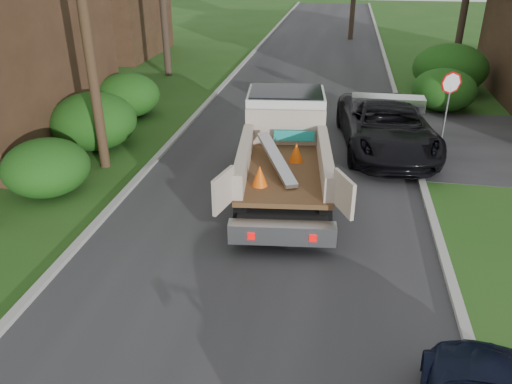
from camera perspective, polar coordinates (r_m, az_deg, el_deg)
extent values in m
plane|color=#214F16|center=(10.53, -0.77, -9.81)|extent=(120.00, 120.00, 0.00)
cube|color=#28282B|center=(19.44, 4.63, 7.67)|extent=(8.00, 90.00, 0.02)
cube|color=#9E9E99|center=(20.17, -7.16, 8.42)|extent=(0.20, 90.00, 0.12)
cube|color=#9E9E99|center=(19.52, 16.78, 6.87)|extent=(0.20, 90.00, 0.12)
cylinder|color=slate|center=(18.48, 20.86, 8.26)|extent=(0.06, 0.06, 2.00)
cylinder|color=#B20A0A|center=(18.20, 21.42, 11.54)|extent=(0.71, 0.32, 0.76)
cube|color=#382317|center=(34.12, -17.49, 18.60)|extent=(7.00, 7.00, 4.50)
ellipsoid|color=#153D0E|center=(14.80, -22.85, 2.61)|extent=(2.34, 2.34, 1.53)
ellipsoid|color=#153D0E|center=(17.71, -18.07, 7.73)|extent=(2.86, 2.86, 1.87)
ellipsoid|color=#153D0E|center=(20.87, -14.53, 10.67)|extent=(2.60, 2.60, 1.70)
ellipsoid|color=#153D0E|center=(22.42, 20.69, 10.88)|extent=(2.60, 2.60, 1.70)
ellipsoid|color=#153D0E|center=(25.36, 21.30, 13.04)|extent=(3.38, 3.38, 2.21)
cylinder|color=black|center=(15.32, -0.38, 4.33)|extent=(0.40, 0.95, 0.92)
cylinder|color=black|center=(15.32, 6.93, 4.12)|extent=(0.40, 0.95, 0.92)
cylinder|color=black|center=(11.81, -1.69, -2.78)|extent=(0.40, 0.95, 0.92)
cylinder|color=black|center=(11.81, 7.79, -3.05)|extent=(0.40, 0.95, 0.92)
cube|color=black|center=(13.52, 3.20, 1.97)|extent=(2.67, 6.13, 0.25)
cube|color=silver|center=(15.21, 3.39, 8.43)|extent=(2.44, 2.08, 1.59)
cube|color=black|center=(15.04, 3.45, 10.48)|extent=(2.27, 1.91, 0.56)
cube|color=#472D19|center=(12.71, 3.20, 2.24)|extent=(2.64, 3.91, 0.12)
cube|color=beige|center=(14.22, 3.36, 7.36)|extent=(2.25, 0.34, 1.03)
cube|color=beige|center=(12.61, -1.43, 3.85)|extent=(0.63, 3.49, 0.62)
cube|color=beige|center=(12.61, 7.92, 3.59)|extent=(0.63, 3.49, 0.62)
cube|color=silver|center=(10.96, 2.99, -4.69)|extent=(2.38, 0.61, 0.46)
cube|color=#B20505|center=(10.83, -0.57, -5.08)|extent=(0.17, 0.06, 0.16)
cube|color=#B20505|center=(10.83, 6.52, -5.28)|extent=(0.17, 0.06, 0.16)
cube|color=beige|center=(10.74, -3.74, 0.19)|extent=(0.30, 0.92, 0.82)
cube|color=beige|center=(10.73, 9.98, -0.20)|extent=(0.48, 0.86, 0.82)
cube|color=silver|center=(12.67, 2.32, 3.89)|extent=(1.37, 2.55, 0.47)
cone|color=#F2590A|center=(11.75, 0.43, 1.89)|extent=(0.41, 0.41, 0.51)
cone|color=#F2590A|center=(13.15, 4.62, 4.56)|extent=(0.41, 0.41, 0.51)
cube|color=#148C84|center=(14.03, 4.38, 6.43)|extent=(1.13, 0.22, 0.29)
imported|color=black|center=(17.25, 14.65, 7.37)|extent=(3.45, 6.31, 1.68)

